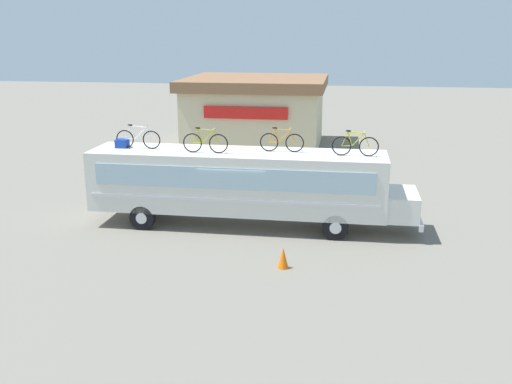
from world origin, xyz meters
TOP-DOWN VIEW (x-y plane):
  - ground_plane at (0.00, 0.00)m, footprint 120.00×120.00m
  - bus at (0.24, 0.00)m, footprint 12.41×2.42m
  - luggage_bag_1 at (-4.53, 0.10)m, footprint 0.45×0.44m
  - rooftop_bicycle_1 at (-3.84, 0.01)m, footprint 1.76×0.44m
  - rooftop_bicycle_2 at (-1.10, -0.40)m, footprint 1.70×0.44m
  - rooftop_bicycle_3 at (1.66, 0.23)m, footprint 1.65×0.44m
  - rooftop_bicycle_4 at (4.36, -0.10)m, footprint 1.68×0.44m
  - roadside_building at (-1.74, 15.93)m, footprint 8.82×8.44m
  - traffic_cone at (2.21, -3.91)m, footprint 0.35×0.35m

SIDE VIEW (x-z plane):
  - ground_plane at x=0.00m, z-range 0.00..0.00m
  - traffic_cone at x=2.21m, z-range 0.00..0.68m
  - bus at x=0.24m, z-range 0.28..3.19m
  - roadside_building at x=-1.74m, z-range 0.05..4.45m
  - luggage_bag_1 at x=-4.53m, z-range 2.90..3.23m
  - rooftop_bicycle_3 at x=1.66m, z-range 2.82..3.75m
  - rooftop_bicycle_1 at x=-3.84m, z-range 2.82..3.76m
  - rooftop_bicycle_4 at x=4.36m, z-range 2.82..3.76m
  - rooftop_bicycle_2 at x=-1.10m, z-range 2.82..3.77m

